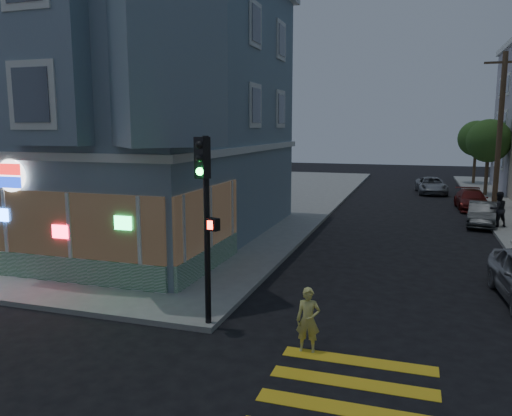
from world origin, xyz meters
The scene contains 12 objects.
ground centered at (0.00, 0.00, 0.00)m, with size 120.00×120.00×0.00m, color black.
sidewalk_nw centered at (-13.50, 23.00, 0.07)m, with size 33.00×42.00×0.15m, color gray.
corner_building centered at (-6.00, 10.98, 5.82)m, with size 14.60×14.60×11.40m.
utility_pole centered at (12.00, 24.00, 4.80)m, with size 2.20×0.30×9.00m.
street_tree_near centered at (12.20, 30.00, 3.94)m, with size 3.00×3.00×5.30m.
street_tree_far centered at (12.20, 38.00, 3.94)m, with size 3.00×3.00×5.30m.
running_child centered at (5.38, 1.80, 0.72)m, with size 0.52×0.34×1.44m, color #D7D26E.
pedestrian_a centered at (11.30, 17.62, 1.00)m, with size 0.82×0.64×1.69m, color black.
parked_car_b centered at (10.70, 18.34, 0.59)m, with size 1.26×3.61×1.19m, color #373A3C.
parked_car_c centered at (10.70, 23.54, 0.60)m, with size 1.67×4.11×1.19m, color maroon.
parked_car_d centered at (8.60, 30.69, 0.61)m, with size 2.02×4.39×1.22m, color gray.
traffic_signal centered at (2.82, 2.19, 3.21)m, with size 0.57×0.51×4.53m.
Camera 1 is at (7.46, -8.37, 4.86)m, focal length 35.00 mm.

